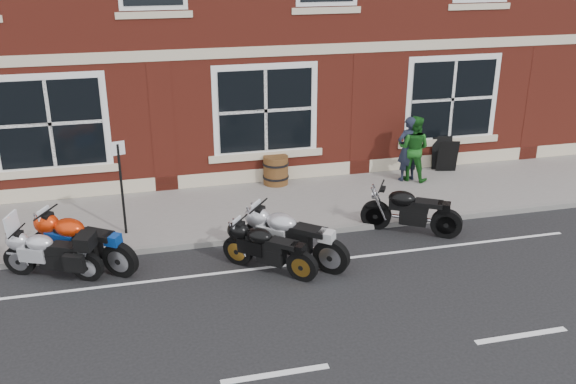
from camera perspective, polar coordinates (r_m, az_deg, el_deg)
name	(u,v)px	position (r m, az deg, el deg)	size (l,w,h in m)	color
ground	(239,276)	(12.09, -4.35, -7.46)	(80.00, 80.00, 0.00)	black
sidewalk	(216,212)	(14.74, -6.38, -1.76)	(30.00, 3.00, 0.12)	slate
kerb	(227,241)	(13.31, -5.42, -4.36)	(30.00, 0.16, 0.12)	slate
moto_touring_silver	(50,251)	(12.59, -20.43, -4.96)	(1.82, 0.91, 1.28)	black
moto_sport_red	(82,240)	(12.67, -17.86, -4.07)	(1.98, 1.44, 1.04)	black
moto_sport_black	(268,247)	(12.00, -1.78, -4.89)	(1.56, 1.42, 0.89)	black
moto_sport_silver	(292,235)	(12.27, 0.33, -3.82)	(1.83, 1.65, 1.04)	black
moto_naked_black	(409,209)	(13.79, 10.74, -1.46)	(1.89, 1.25, 0.96)	black
pedestrian_left	(408,149)	(16.45, 10.60, 3.80)	(0.61, 0.40, 1.66)	black
pedestrian_right	(414,148)	(16.49, 11.10, 3.84)	(0.81, 0.63, 1.68)	#175218
a_board_sign	(445,154)	(17.49, 13.76, 3.27)	(0.53, 0.35, 0.89)	black
barrel_planter	(276,170)	(16.06, -1.10, 1.97)	(0.65, 0.65, 0.73)	#482A13
parking_sign	(121,181)	(13.46, -14.62, 0.93)	(0.28, 0.10, 2.00)	black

